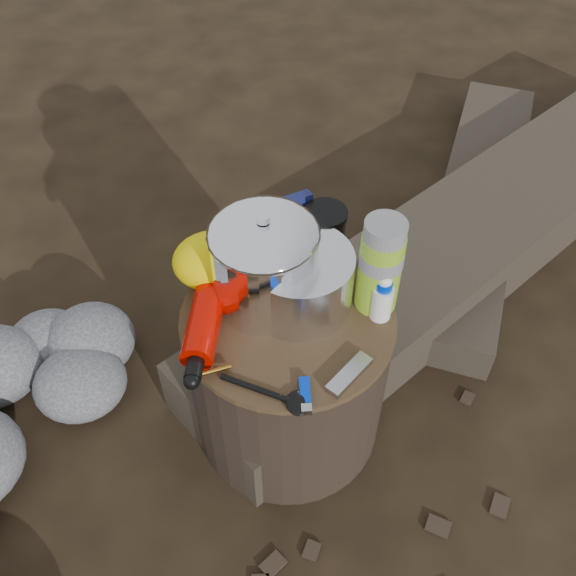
{
  "coord_description": "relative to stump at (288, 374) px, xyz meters",
  "views": [
    {
      "loc": [
        -0.11,
        -0.81,
        1.38
      ],
      "look_at": [
        0.0,
        0.0,
        0.48
      ],
      "focal_mm": 40.38,
      "sensor_mm": 36.0,
      "label": 1
    }
  ],
  "objects": [
    {
      "name": "log_small",
      "position": [
        0.69,
        0.67,
        -0.14
      ],
      "size": [
        0.77,
        1.24,
        0.11
      ],
      "primitive_type": "cube",
      "rotation": [
        0.0,
        0.0,
        -0.46
      ],
      "color": "#342D24",
      "rests_on": "ground"
    },
    {
      "name": "camping_pot",
      "position": [
        -0.04,
        0.06,
        0.3
      ],
      "size": [
        0.21,
        0.21,
        0.21
      ],
      "primitive_type": "cylinder",
      "color": "white",
      "rests_on": "stump"
    },
    {
      "name": "food_pouch",
      "position": [
        0.03,
        0.18,
        0.27
      ],
      "size": [
        0.11,
        0.06,
        0.14
      ],
      "primitive_type": "cube",
      "rotation": [
        0.0,
        0.0,
        0.34
      ],
      "color": "#13184B",
      "rests_on": "stump"
    },
    {
      "name": "ground",
      "position": [
        0.0,
        0.0,
        -0.2
      ],
      "size": [
        60.0,
        60.0,
        0.0
      ],
      "primitive_type": "plane",
      "color": "black",
      "rests_on": "ground"
    },
    {
      "name": "multitool",
      "position": [
        0.09,
        -0.16,
        0.2
      ],
      "size": [
        0.1,
        0.09,
        0.01
      ],
      "primitive_type": "cube",
      "rotation": [
        0.0,
        0.0,
        -0.85
      ],
      "color": "#ABABB0",
      "rests_on": "stump"
    },
    {
      "name": "rock_ring",
      "position": [
        -0.59,
        -0.12,
        -0.11
      ],
      "size": [
        0.41,
        0.9,
        0.18
      ],
      "primitive_type": null,
      "color": "#59595E",
      "rests_on": "ground"
    },
    {
      "name": "log_main",
      "position": [
        0.66,
        0.51,
        -0.11
      ],
      "size": [
        1.9,
        1.44,
        0.17
      ],
      "primitive_type": "cube",
      "rotation": [
        0.0,
        0.0,
        -0.98
      ],
      "color": "#342D24",
      "rests_on": "ground"
    },
    {
      "name": "travel_mug",
      "position": [
        0.1,
        0.15,
        0.26
      ],
      "size": [
        0.09,
        0.09,
        0.13
      ],
      "primitive_type": "cylinder",
      "color": "black",
      "rests_on": "stump"
    },
    {
      "name": "stuff_sack",
      "position": [
        -0.14,
        0.12,
        0.25
      ],
      "size": [
        0.17,
        0.14,
        0.11
      ],
      "primitive_type": "ellipsoid",
      "color": "#EFCF01",
      "rests_on": "stump"
    },
    {
      "name": "lighter",
      "position": [
        0.01,
        -0.18,
        0.2
      ],
      "size": [
        0.02,
        0.07,
        0.01
      ],
      "primitive_type": "cube",
      "rotation": [
        0.0,
        0.0,
        -0.08
      ],
      "color": "#002ED2",
      "rests_on": "stump"
    },
    {
      "name": "foil_windscreen",
      "position": [
        0.03,
        0.04,
        0.26
      ],
      "size": [
        0.21,
        0.21,
        0.13
      ],
      "primitive_type": "cylinder",
      "color": "silver",
      "rests_on": "stump"
    },
    {
      "name": "squeeze_bottle",
      "position": [
        0.18,
        -0.02,
        0.25
      ],
      "size": [
        0.04,
        0.04,
        0.1
      ],
      "primitive_type": "cylinder",
      "color": "white",
      "rests_on": "stump"
    },
    {
      "name": "stump",
      "position": [
        0.0,
        0.0,
        0.0
      ],
      "size": [
        0.43,
        0.43,
        0.4
      ],
      "primitive_type": "cylinder",
      "color": "black",
      "rests_on": "ground"
    },
    {
      "name": "fuel_bottle",
      "position": [
        -0.16,
        -0.01,
        0.23
      ],
      "size": [
        0.12,
        0.27,
        0.06
      ],
      "primitive_type": null,
      "rotation": [
        0.0,
        0.0,
        -0.21
      ],
      "color": "#CB0900",
      "rests_on": "stump"
    },
    {
      "name": "thermos",
      "position": [
        0.18,
        0.02,
        0.3
      ],
      "size": [
        0.08,
        0.08,
        0.21
      ],
      "primitive_type": "cylinder",
      "color": "#86B623",
      "rests_on": "stump"
    },
    {
      "name": "spork",
      "position": [
        -0.08,
        -0.16,
        0.2
      ],
      "size": [
        0.16,
        0.12,
        0.01
      ],
      "primitive_type": null,
      "rotation": [
        0.0,
        0.0,
        1.04
      ],
      "color": "black",
      "rests_on": "stump"
    }
  ]
}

